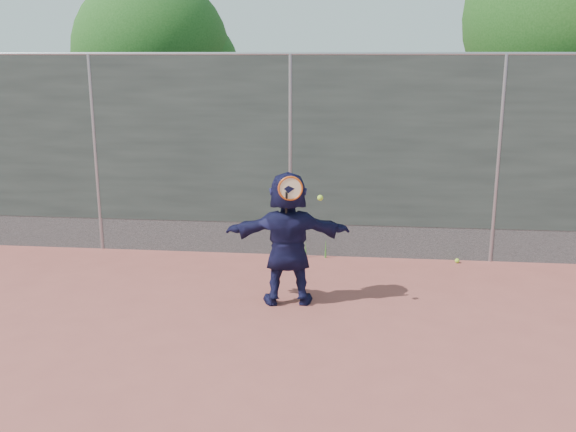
# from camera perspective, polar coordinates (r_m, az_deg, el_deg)

# --- Properties ---
(ground) EXTENTS (80.00, 80.00, 0.00)m
(ground) POSITION_cam_1_polar(r_m,az_deg,el_deg) (6.67, -3.02, -12.49)
(ground) COLOR #9E4C42
(ground) RESTS_ON ground
(player) EXTENTS (1.58, 0.68, 1.65)m
(player) POSITION_cam_1_polar(r_m,az_deg,el_deg) (7.78, 0.00, -1.97)
(player) COLOR #141539
(player) RESTS_ON ground
(ball_ground) EXTENTS (0.07, 0.07, 0.07)m
(ball_ground) POSITION_cam_1_polar(r_m,az_deg,el_deg) (9.81, 14.81, -3.86)
(ball_ground) COLOR #A1D02E
(ball_ground) RESTS_ON ground
(fence) EXTENTS (20.00, 0.06, 3.03)m
(fence) POSITION_cam_1_polar(r_m,az_deg,el_deg) (9.54, 0.20, 5.67)
(fence) COLOR #38423D
(fence) RESTS_ON ground
(swing_action) EXTENTS (0.53, 0.15, 0.51)m
(swing_action) POSITION_cam_1_polar(r_m,az_deg,el_deg) (7.43, 0.46, 2.25)
(swing_action) COLOR #C44A12
(swing_action) RESTS_ON ground
(tree_left) EXTENTS (3.15, 3.00, 4.53)m
(tree_left) POSITION_cam_1_polar(r_m,az_deg,el_deg) (13.01, -11.27, 13.67)
(tree_left) COLOR #382314
(tree_left) RESTS_ON ground
(weed_clump) EXTENTS (0.68, 0.07, 0.30)m
(weed_clump) POSITION_cam_1_polar(r_m,az_deg,el_deg) (9.72, 1.85, -2.94)
(weed_clump) COLOR #387226
(weed_clump) RESTS_ON ground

